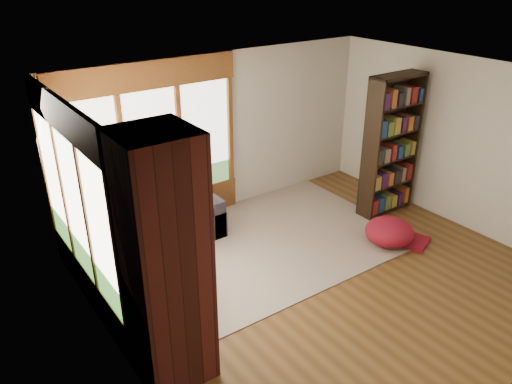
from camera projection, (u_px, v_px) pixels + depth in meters
floor at (323, 275)px, 6.70m from camera, size 5.50×5.50×0.00m
ceiling at (336, 83)px, 5.59m from camera, size 5.50×5.50×0.00m
wall_back at (221, 135)px, 7.98m from camera, size 5.50×0.04×2.60m
wall_left at (114, 259)px, 4.70m from camera, size 0.04×5.00×2.60m
wall_right at (462, 144)px, 7.59m from camera, size 0.04×5.00×2.60m
windows_back at (153, 147)px, 7.31m from camera, size 2.82×0.10×1.90m
windows_left at (76, 206)px, 5.58m from camera, size 0.10×2.62×1.90m
roller_blind at (52, 151)px, 6.03m from camera, size 0.03×0.72×0.90m
brick_chimney at (164, 264)px, 4.63m from camera, size 0.70×0.70×2.60m
sectional_sofa at (133, 247)px, 6.79m from camera, size 2.20×2.20×0.80m
area_rug at (272, 239)px, 7.55m from camera, size 3.72×2.86×0.01m
bookshelf at (391, 146)px, 7.95m from camera, size 0.98×0.33×2.29m
pouf at (389, 231)px, 7.37m from camera, size 0.93×0.93×0.39m
dog_tan at (158, 201)px, 6.89m from camera, size 1.07×1.15×0.56m
dog_brindle at (152, 233)px, 6.22m from camera, size 0.83×0.92×0.45m
throw_pillows at (134, 214)px, 6.69m from camera, size 1.98×1.68×0.45m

